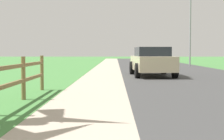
# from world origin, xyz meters

# --- Properties ---
(ground_plane) EXTENTS (120.00, 120.00, 0.00)m
(ground_plane) POSITION_xyz_m (0.00, 25.00, 0.00)
(ground_plane) COLOR #447F3D
(road_asphalt) EXTENTS (7.00, 66.00, 0.01)m
(road_asphalt) POSITION_xyz_m (3.50, 27.00, 0.00)
(road_asphalt) COLOR #3C3C3C
(road_asphalt) RESTS_ON ground
(curb_concrete) EXTENTS (6.00, 66.00, 0.01)m
(curb_concrete) POSITION_xyz_m (-3.00, 27.00, 0.00)
(curb_concrete) COLOR #B3A390
(curb_concrete) RESTS_ON ground
(grass_verge) EXTENTS (5.00, 66.00, 0.00)m
(grass_verge) POSITION_xyz_m (-4.50, 27.00, 0.01)
(grass_verge) COLOR #447F3D
(grass_verge) RESTS_ON ground
(parked_suv_beige) EXTENTS (2.14, 4.64, 1.47)m
(parked_suv_beige) POSITION_xyz_m (1.51, 16.85, 0.76)
(parked_suv_beige) COLOR #C6B793
(parked_suv_beige) RESTS_ON ground
(street_lamp) EXTENTS (1.17, 0.20, 6.82)m
(street_lamp) POSITION_xyz_m (6.28, 29.22, 4.02)
(street_lamp) COLOR gray
(street_lamp) RESTS_ON ground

